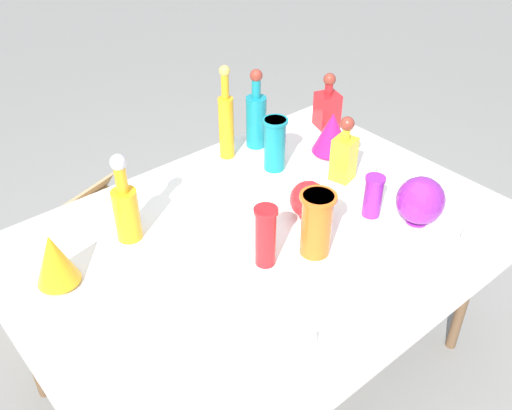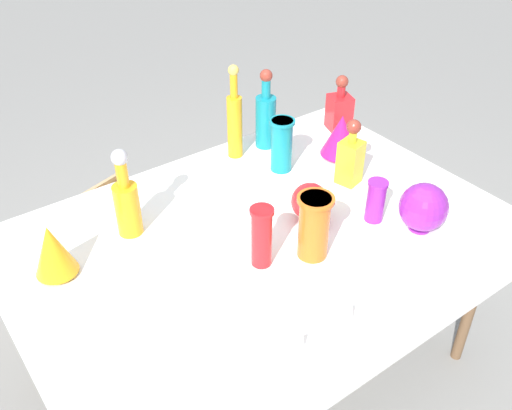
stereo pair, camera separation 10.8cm
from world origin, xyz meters
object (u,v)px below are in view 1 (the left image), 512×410
slender_vase_1 (317,223)px  slender_vase_0 (266,235)px  round_bowl_1 (308,200)px  cardboard_box_behind_left (99,247)px  fluted_vase_0 (54,259)px  square_decanter_0 (344,154)px  tall_bottle_2 (256,117)px  tall_bottle_0 (126,207)px  fluted_vase_1 (332,133)px  tall_bottle_1 (226,121)px  slender_vase_2 (275,143)px  slender_vase_3 (373,195)px  round_bowl_0 (420,201)px  square_decanter_1 (327,106)px

slender_vase_1 → slender_vase_0: bearing=158.1°
round_bowl_1 → cardboard_box_behind_left: round_bowl_1 is taller
fluted_vase_0 → square_decanter_0: bearing=-8.1°
tall_bottle_2 → slender_vase_1: (-0.31, -0.67, -0.01)m
tall_bottle_0 → tall_bottle_2: (0.74, 0.20, 0.01)m
fluted_vase_0 → fluted_vase_1: (1.22, 0.01, -0.00)m
tall_bottle_0 → fluted_vase_1: bearing=-3.0°
tall_bottle_1 → square_decanter_0: 0.49m
tall_bottle_1 → tall_bottle_2: tall_bottle_1 is taller
tall_bottle_0 → slender_vase_2: bearing=1.2°
slender_vase_2 → round_bowl_1: size_ratio=1.55×
slender_vase_2 → slender_vase_3: bearing=-83.1°
slender_vase_3 → round_bowl_0: size_ratio=0.90×
square_decanter_0 → slender_vase_2: 0.28m
tall_bottle_0 → tall_bottle_2: 0.77m
square_decanter_0 → slender_vase_3: size_ratio=1.69×
slender_vase_0 → slender_vase_2: slender_vase_2 is taller
tall_bottle_1 → fluted_vase_0: tall_bottle_1 is taller
tall_bottle_0 → square_decanter_0: (0.83, -0.22, -0.02)m
slender_vase_0 → slender_vase_3: (0.46, -0.05, -0.03)m
slender_vase_1 → round_bowl_1: slender_vase_1 is taller
slender_vase_3 → fluted_vase_0: (-1.01, 0.39, 0.01)m
slender_vase_3 → round_bowl_0: (0.09, -0.13, 0.01)m
slender_vase_0 → fluted_vase_1: size_ratio=1.15×
slender_vase_0 → slender_vase_2: bearing=45.4°
tall_bottle_1 → round_bowl_1: size_ratio=2.81×
square_decanter_0 → square_decanter_1: square_decanter_0 is taller
tall_bottle_2 → square_decanter_0: 0.43m
tall_bottle_2 → cardboard_box_behind_left: (-0.60, 0.48, -0.70)m
tall_bottle_2 → round_bowl_1: bearing=-110.6°
tall_bottle_1 → round_bowl_0: 0.83m
slender_vase_1 → fluted_vase_1: bearing=39.2°
tall_bottle_1 → tall_bottle_2: bearing=-2.9°
slender_vase_0 → fluted_vase_1: (0.67, 0.35, -0.02)m
fluted_vase_1 → round_bowl_0: size_ratio=1.05×
tall_bottle_0 → tall_bottle_1: (0.59, 0.21, 0.04)m
round_bowl_0 → cardboard_box_behind_left: bearing=118.3°
tall_bottle_1 → fluted_vase_1: bearing=-36.9°
tall_bottle_2 → slender_vase_3: bearing=-90.8°
slender_vase_0 → cardboard_box_behind_left: (-0.13, 1.08, -0.67)m
slender_vase_3 → round_bowl_0: round_bowl_0 is taller
tall_bottle_2 → slender_vase_1: 0.74m
slender_vase_0 → round_bowl_0: bearing=-18.2°
tall_bottle_0 → square_decanter_0: tall_bottle_0 is taller
tall_bottle_2 → square_decanter_0: bearing=-78.3°
square_decanter_0 → round_bowl_1: size_ratio=1.90×
cardboard_box_behind_left → square_decanter_0: bearing=-52.7°
square_decanter_1 → cardboard_box_behind_left: (-0.96, 0.55, -0.66)m
fluted_vase_0 → slender_vase_3: bearing=-21.0°
tall_bottle_1 → square_decanter_1: size_ratio=1.57×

